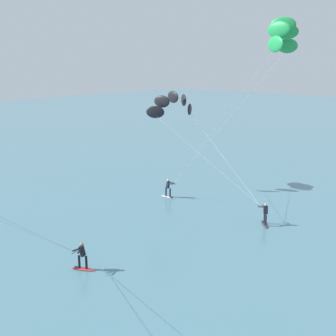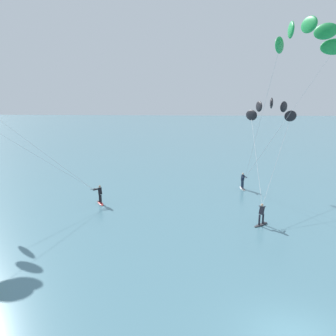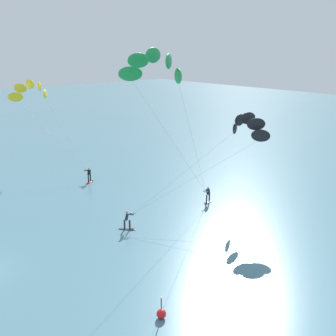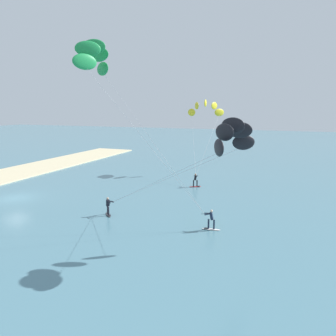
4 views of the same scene
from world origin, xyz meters
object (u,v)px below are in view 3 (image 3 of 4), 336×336
Objects in this scene: kitesurfer_mid_water at (156,72)px; kitesurfer_far_out at (32,93)px; kitesurfer_nearshore at (243,129)px; marker_buoy at (161,313)px.

kitesurfer_mid_water reaches higher than kitesurfer_far_out.
kitesurfer_nearshore is 0.92× the size of kitesurfer_mid_water.
marker_buoy is at bearing -14.48° from kitesurfer_far_out.
kitesurfer_far_out is at bearing 175.95° from kitesurfer_mid_water.
kitesurfer_mid_water reaches higher than kitesurfer_nearshore.
kitesurfer_far_out is (-25.40, 1.80, -3.73)m from kitesurfer_mid_water.
marker_buoy is at bearing -64.22° from kitesurfer_nearshore.
kitesurfer_far_out is 8.53× the size of marker_buoy.
kitesurfer_nearshore reaches higher than marker_buoy.
marker_buoy is at bearing -39.14° from kitesurfer_mid_water.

